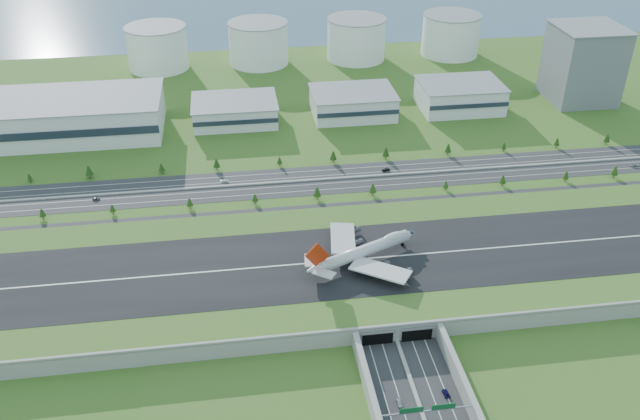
{
  "coord_description": "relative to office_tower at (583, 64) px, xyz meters",
  "views": [
    {
      "loc": [
        -62.69,
        -259.27,
        197.89
      ],
      "look_at": [
        -20.94,
        35.0,
        15.88
      ],
      "focal_mm": 38.0,
      "sensor_mm": 36.0,
      "label": 1
    }
  ],
  "objects": [
    {
      "name": "car_6",
      "position": [
        -14.74,
        -110.25,
        -26.56
      ],
      "size": [
        5.89,
        2.72,
        1.64
      ],
      "primitive_type": "imported",
      "rotation": [
        0.0,
        0.0,
        1.57
      ],
      "color": "#A1A2A5",
      "rests_on": "ground"
    },
    {
      "name": "north_expressway",
      "position": [
        -200.0,
        -100.0,
        -27.44
      ],
      "size": [
        560.0,
        36.0,
        0.12
      ],
      "primitive_type": "cube",
      "color": "#28282B",
      "rests_on": "ground"
    },
    {
      "name": "bay_water",
      "position": [
        -200.0,
        285.0,
        -27.47
      ],
      "size": [
        1200.0,
        260.0,
        0.06
      ],
      "primitive_type": "cube",
      "color": "#3E5D76",
      "rests_on": "ground"
    },
    {
      "name": "sign_gantry_near",
      "position": [
        -200.0,
        -290.04,
        -20.55
      ],
      "size": [
        38.7,
        0.7,
        9.8
      ],
      "color": "gray",
      "rests_on": "ground"
    },
    {
      "name": "tree_row",
      "position": [
        -183.05,
        -98.95,
        -22.94
      ],
      "size": [
        498.59,
        48.54,
        8.36
      ],
      "color": "#3D2819",
      "rests_on": "ground"
    },
    {
      "name": "car_0",
      "position": [
        -207.31,
        -279.06,
        -26.54
      ],
      "size": [
        2.18,
        5.03,
        1.69
      ],
      "primitive_type": "imported",
      "rotation": [
        0.0,
        0.0,
        0.04
      ],
      "color": "silver",
      "rests_on": "ground"
    },
    {
      "name": "car_5",
      "position": [
        -170.49,
        -94.46,
        -26.54
      ],
      "size": [
        5.31,
        2.59,
        1.68
      ],
      "primitive_type": "imported",
      "rotation": [
        0.0,
        0.0,
        -1.41
      ],
      "color": "black",
      "rests_on": "ground"
    },
    {
      "name": "car_2",
      "position": [
        -188.28,
        -276.91,
        -26.72
      ],
      "size": [
        2.55,
        4.88,
        1.31
      ],
      "primitive_type": "imported",
      "rotation": [
        0.0,
        0.0,
        3.22
      ],
      "color": "#0F0D41",
      "rests_on": "ground"
    },
    {
      "name": "fuel_tank_a",
      "position": [
        -320.0,
        115.0,
        -10.0
      ],
      "size": [
        50.0,
        50.0,
        35.0
      ],
      "primitive_type": "cylinder",
      "color": "white",
      "rests_on": "ground"
    },
    {
      "name": "car_4",
      "position": [
        -342.97,
        -105.35,
        -26.66
      ],
      "size": [
        4.28,
        1.77,
        1.45
      ],
      "primitive_type": "imported",
      "rotation": [
        0.0,
        0.0,
        1.56
      ],
      "color": "#57575C",
      "rests_on": "ground"
    },
    {
      "name": "fuel_tank_c",
      "position": [
        -150.0,
        115.0,
        -10.0
      ],
      "size": [
        50.0,
        50.0,
        35.0
      ],
      "primitive_type": "cylinder",
      "color": "white",
      "rests_on": "ground"
    },
    {
      "name": "fuel_tank_d",
      "position": [
        -65.0,
        115.0,
        -10.0
      ],
      "size": [
        50.0,
        50.0,
        35.0
      ],
      "primitive_type": "cylinder",
      "color": "white",
      "rests_on": "ground"
    },
    {
      "name": "airfield_deck",
      "position": [
        -200.0,
        -195.09,
        -23.38
      ],
      "size": [
        520.0,
        100.0,
        9.2
      ],
      "color": "gray",
      "rests_on": "ground"
    },
    {
      "name": "office_tower",
      "position": [
        0.0,
        0.0,
        0.0
      ],
      "size": [
        46.0,
        46.0,
        55.0
      ],
      "primitive_type": "cube",
      "color": "slate",
      "rests_on": "ground"
    },
    {
      "name": "hangar_mid_b",
      "position": [
        -175.0,
        -5.0,
        -19.0
      ],
      "size": [
        58.0,
        42.0,
        17.0
      ],
      "primitive_type": "cube",
      "color": "silver",
      "rests_on": "ground"
    },
    {
      "name": "hangar_mid_a",
      "position": [
        -260.0,
        -5.0,
        -20.0
      ],
      "size": [
        58.0,
        42.0,
        15.0
      ],
      "primitive_type": "cube",
      "color": "silver",
      "rests_on": "ground"
    },
    {
      "name": "fuel_tank_b",
      "position": [
        -235.0,
        115.0,
        -10.0
      ],
      "size": [
        50.0,
        50.0,
        35.0
      ],
      "primitive_type": "cylinder",
      "color": "white",
      "rests_on": "ground"
    },
    {
      "name": "hangar_mid_c",
      "position": [
        -95.0,
        -5.0,
        -18.0
      ],
      "size": [
        58.0,
        42.0,
        19.0
      ],
      "primitive_type": "cube",
      "color": "silver",
      "rests_on": "ground"
    },
    {
      "name": "ground",
      "position": [
        -200.0,
        -195.0,
        -27.5
      ],
      "size": [
        1200.0,
        1200.0,
        0.0
      ],
      "primitive_type": "plane",
      "color": "#25561B",
      "rests_on": "ground"
    },
    {
      "name": "hangar_west",
      "position": [
        -370.0,
        -10.0,
        -15.0
      ],
      "size": [
        120.0,
        60.0,
        25.0
      ],
      "primitive_type": "cube",
      "color": "silver",
      "rests_on": "ground"
    },
    {
      "name": "car_7",
      "position": [
        -269.74,
        -94.3,
        -26.69
      ],
      "size": [
        5.13,
        3.14,
        1.39
      ],
      "primitive_type": "imported",
      "rotation": [
        0.0,
        0.0,
        -1.84
      ],
      "color": "white",
      "rests_on": "ground"
    },
    {
      "name": "boeing_747",
      "position": [
        -205.34,
        -196.27,
        -13.9
      ],
      "size": [
        59.46,
        54.89,
        19.67
      ],
      "rotation": [
        0.0,
        0.0,
        0.42
      ],
      "color": "silver",
      "rests_on": "airfield_deck"
    }
  ]
}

